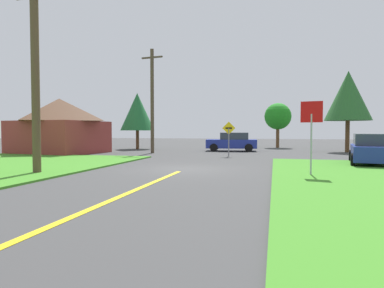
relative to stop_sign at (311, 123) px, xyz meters
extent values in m
plane|color=#404040|center=(-5.42, 1.22, -2.08)|extent=(120.00, 120.00, 0.00)
cube|color=yellow|center=(-5.42, -6.78, -2.08)|extent=(0.20, 14.00, 0.01)
cylinder|color=#9EA0A8|center=(0.00, 0.00, -0.87)|extent=(0.07, 0.07, 2.43)
cube|color=red|center=(0.00, 0.00, 0.43)|extent=(0.81, 0.21, 0.82)
cube|color=navy|center=(-5.08, 15.58, -1.44)|extent=(4.55, 2.45, 0.76)
cube|color=#2D3842|center=(-4.83, 15.61, -0.76)|extent=(2.57, 2.00, 0.60)
cylinder|color=black|center=(-6.45, 14.45, -1.74)|extent=(0.70, 0.29, 0.68)
cylinder|color=black|center=(-6.66, 16.39, -1.74)|extent=(0.70, 0.29, 0.68)
cylinder|color=black|center=(-3.50, 14.77, -1.74)|extent=(0.70, 0.29, 0.68)
cylinder|color=black|center=(-3.71, 16.71, -1.74)|extent=(0.70, 0.29, 0.68)
cube|color=navy|center=(3.47, 5.53, -1.44)|extent=(2.45, 4.77, 0.76)
cube|color=#2D3842|center=(3.44, 5.35, -0.76)|extent=(1.90, 2.72, 0.60)
cylinder|color=black|center=(2.91, 7.20, -1.74)|extent=(0.33, 0.71, 0.68)
cylinder|color=black|center=(4.56, 6.91, -1.74)|extent=(0.33, 0.71, 0.68)
cylinder|color=black|center=(2.39, 4.15, -1.74)|extent=(0.33, 0.71, 0.68)
cylinder|color=brown|center=(-10.85, -1.97, 1.84)|extent=(0.33, 0.33, 7.84)
cylinder|color=#4D3F2E|center=(-10.85, 11.34, 2.03)|extent=(0.28, 0.28, 8.23)
cube|color=#4D3F2E|center=(-10.85, 11.34, 5.49)|extent=(1.80, 0.33, 0.12)
cylinder|color=slate|center=(-4.49, 9.46, -1.10)|extent=(0.08, 0.08, 1.96)
cube|color=yellow|center=(-4.49, 9.46, -0.12)|extent=(0.90, 0.10, 0.91)
cube|color=black|center=(-4.49, 9.46, -0.12)|extent=(0.45, 0.08, 0.10)
cylinder|color=brown|center=(4.46, 16.17, -0.77)|extent=(0.34, 0.34, 2.63)
cone|color=#29612A|center=(4.46, 16.17, 2.58)|extent=(3.71, 3.71, 4.08)
cylinder|color=brown|center=(-1.08, 22.72, -0.99)|extent=(0.34, 0.34, 2.19)
sphere|color=#1F841D|center=(-1.08, 22.72, 1.22)|extent=(2.79, 2.79, 2.79)
cylinder|color=brown|center=(-14.32, 16.42, -1.18)|extent=(0.30, 0.30, 1.81)
cone|color=#1F6431|center=(-14.32, 16.42, 1.54)|extent=(3.29, 3.29, 3.61)
cube|color=maroon|center=(-17.97, 9.46, -0.82)|extent=(6.65, 6.18, 2.54)
pyramid|color=brown|center=(-17.97, 9.46, 1.35)|extent=(6.65, 6.18, 1.79)
camera|label=1|loc=(-1.38, -13.65, -0.30)|focal=31.16mm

